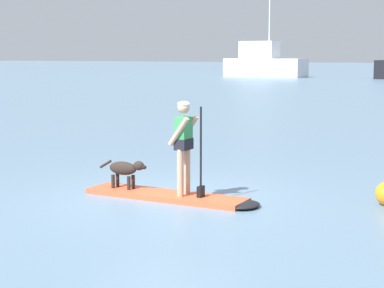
{
  "coord_description": "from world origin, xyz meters",
  "views": [
    {
      "loc": [
        6.2,
        -10.07,
        2.66
      ],
      "look_at": [
        0.0,
        1.0,
        0.9
      ],
      "focal_mm": 60.7,
      "sensor_mm": 36.0,
      "label": 1
    }
  ],
  "objects_px": {
    "person_paddler": "(184,141)",
    "moored_boat_outer": "(264,63)",
    "dog": "(125,169)",
    "paddleboard": "(176,197)"
  },
  "relations": [
    {
      "from": "paddleboard",
      "to": "moored_boat_outer",
      "type": "bearing_deg",
      "value": 111.65
    },
    {
      "from": "paddleboard",
      "to": "moored_boat_outer",
      "type": "distance_m",
      "value": 66.91
    },
    {
      "from": "moored_boat_outer",
      "to": "dog",
      "type": "bearing_deg",
      "value": -69.26
    },
    {
      "from": "paddleboard",
      "to": "dog",
      "type": "height_order",
      "value": "dog"
    },
    {
      "from": "paddleboard",
      "to": "moored_boat_outer",
      "type": "xyz_separation_m",
      "value": [
        -24.67,
        62.17,
        1.58
      ]
    },
    {
      "from": "paddleboard",
      "to": "person_paddler",
      "type": "bearing_deg",
      "value": 1.55
    },
    {
      "from": "person_paddler",
      "to": "moored_boat_outer",
      "type": "distance_m",
      "value": 66.95
    },
    {
      "from": "dog",
      "to": "moored_boat_outer",
      "type": "distance_m",
      "value": 66.52
    },
    {
      "from": "dog",
      "to": "moored_boat_outer",
      "type": "bearing_deg",
      "value": 110.74
    },
    {
      "from": "moored_boat_outer",
      "to": "paddleboard",
      "type": "bearing_deg",
      "value": -68.35
    }
  ]
}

